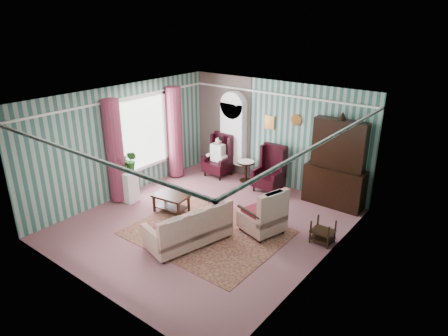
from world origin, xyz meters
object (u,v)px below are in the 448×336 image
Objects in this scene: nest_table at (323,231)px; plant_stand at (127,186)px; dresser_hutch at (337,161)px; wingback_left at (218,156)px; coffee_table at (171,203)px; bookcase at (233,138)px; floral_armchair at (262,210)px; seated_woman at (218,157)px; round_side_table at (246,171)px; sofa at (188,220)px; wingback_right at (269,169)px.

nest_table is 0.68× the size of plant_stand.
dresser_hutch reaches higher than wingback_left.
bookcase is at bearing 95.83° from coffee_table.
dresser_hutch is at bearing 107.39° from nest_table.
bookcase is 2.09× the size of floral_armchair.
bookcase is at bearing 57.34° from seated_woman.
round_side_table is 1.11× the size of nest_table.
sofa is (-2.22, -1.76, 0.29)m from nest_table.
wingback_right is 1.17× the size of floral_armchair.
plant_stand is 0.75× the size of floral_armchair.
bookcase is 1.79× the size of wingback_right.
nest_table is at bearing -72.61° from dresser_hutch.
seated_woman is at bearing 180.00° from wingback_right.
round_side_table is at bearing -177.36° from dresser_hutch.
coffee_table is (-2.95, -2.78, -0.96)m from dresser_hutch.
sofa is at bearing -60.72° from wingback_left.
bookcase is 0.70m from seated_woman.
plant_stand is (-0.80, -2.75, -0.22)m from wingback_left.
wingback_right is 2.25m from floral_armchair.
plant_stand is 0.44× the size of sofa.
sofa is at bearing 159.81° from floral_armchair.
floral_armchair is (2.82, -1.97, -0.05)m from seated_woman.
wingback_left is at bearing -122.66° from bookcase.
coffee_table is (-1.20, -2.51, -0.40)m from wingback_right.
round_side_table is 3.60m from nest_table.
dresser_hutch is at bearing 4.41° from wingback_left.
sofa is 1.57m from coffee_table.
dresser_hutch is 1.31× the size of sofa.
wingback_left is 1.17× the size of floral_armchair.
nest_table is 3.65m from coffee_table.
seated_woman is 1.10× the size of floral_armchair.
seated_woman is at bearing -175.59° from dresser_hutch.
sofa is (1.85, -3.31, -0.07)m from wingback_left.
floral_armchair is at bearing 13.17° from coffee_table.
round_side_table reaches higher than nest_table.
wingback_left is 2.60m from coffee_table.
dresser_hutch is 1.89× the size of wingback_right.
wingback_right reaches higher than floral_armchair.
dresser_hutch is at bearing 35.08° from plant_stand.
floral_armchair is (2.57, -2.36, -0.58)m from bookcase.
nest_table is at bearing -36.99° from sofa.
dresser_hutch reaches higher than coffee_table.
floral_armchair is at bearing -34.97° from seated_woman.
bookcase reaches higher than wingback_left.
floral_armchair is (1.92, -2.12, 0.24)m from round_side_table.
plant_stand is at bearing 92.78° from sofa.
wingback_left is (-3.50, -0.27, -0.55)m from dresser_hutch.
seated_woman is at bearing 70.84° from floral_armchair.
bookcase is at bearing 153.08° from nest_table.
wingback_left is 2.87m from plant_stand.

